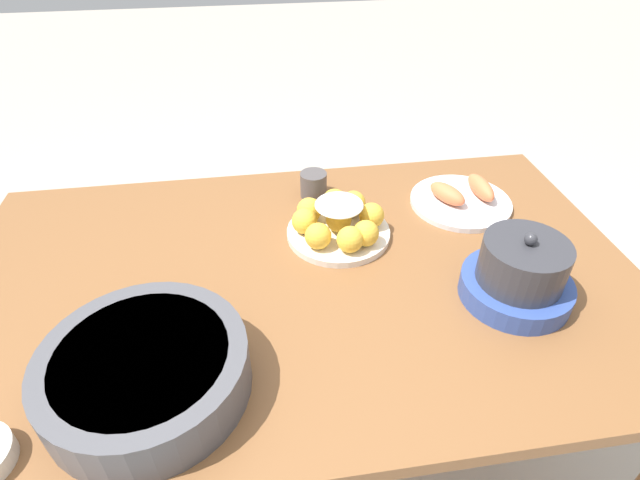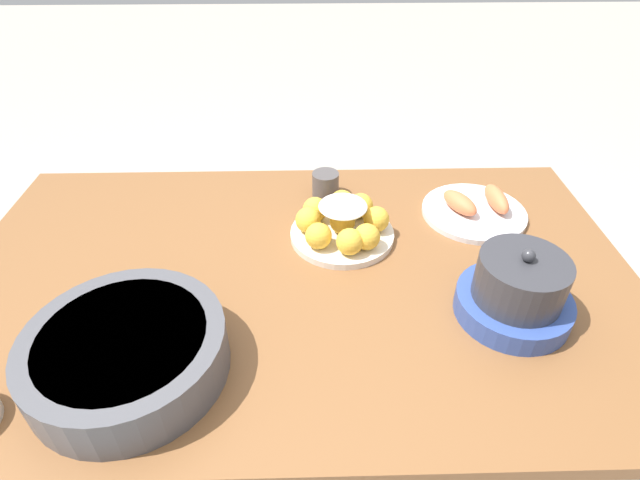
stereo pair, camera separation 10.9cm
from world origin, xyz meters
The scene contains 7 objects.
ground_plane centered at (0.00, 0.00, 0.00)m, with size 12.00×12.00×0.00m, color #B2A899.
dining_table centered at (0.00, 0.00, 0.65)m, with size 1.45×0.88×0.74m.
cake_plate centered at (-0.11, -0.13, 0.78)m, with size 0.24×0.24×0.10m.
serving_bowl centered at (0.28, 0.24, 0.79)m, with size 0.34×0.34×0.09m.
seafood_platter centered at (-0.44, -0.21, 0.76)m, with size 0.25×0.25×0.06m.
cup_near centered at (-0.07, -0.31, 0.77)m, with size 0.07×0.07×0.07m.
warming_pot centered at (-0.42, 0.13, 0.80)m, with size 0.22×0.22×0.16m.
Camera 2 is at (-0.03, 0.80, 1.44)m, focal length 28.00 mm.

